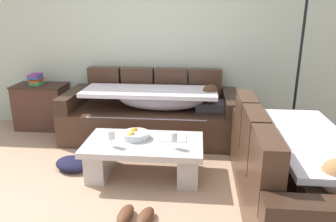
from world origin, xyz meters
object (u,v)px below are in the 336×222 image
object	(u,v)px
couch_along_wall	(153,114)
side_cabinet	(42,106)
pair_of_shoes	(135,216)
coffee_table	(144,154)
crumpled_garment	(73,163)
wine_glass_near_left	(111,135)
fruit_bowl	(135,135)
floor_lamp	(296,58)
couch_near_window	(294,175)
open_magazine	(173,138)
book_stack_on_cabinet	(36,79)
wine_glass_near_right	(174,137)

from	to	relation	value
couch_along_wall	side_cabinet	world-z (taller)	couch_along_wall
pair_of_shoes	couch_along_wall	bearing A→B (deg)	92.98
coffee_table	crumpled_garment	world-z (taller)	coffee_table
wine_glass_near_left	crumpled_garment	xyz separation A→B (m)	(-0.51, 0.22, -0.44)
fruit_bowl	side_cabinet	world-z (taller)	side_cabinet
floor_lamp	pair_of_shoes	size ratio (longest dim) A/B	5.88
side_cabinet	coffee_table	bearing A→B (deg)	-37.09
couch_near_window	open_magazine	distance (m)	1.24
wine_glass_near_left	floor_lamp	size ratio (longest dim) A/B	0.09
book_stack_on_cabinet	floor_lamp	bearing A→B (deg)	-6.46
open_magazine	pair_of_shoes	bearing A→B (deg)	-107.37
book_stack_on_cabinet	pair_of_shoes	xyz separation A→B (m)	(1.79, -2.05, -0.67)
couch_near_window	crumpled_garment	bearing A→B (deg)	75.78
couch_along_wall	floor_lamp	distance (m)	1.89
couch_along_wall	crumpled_garment	distance (m)	1.27
couch_near_window	floor_lamp	distance (m)	1.61
wine_glass_near_left	wine_glass_near_right	size ratio (longest dim) A/B	1.00
side_cabinet	couch_near_window	bearing A→B (deg)	-29.88
wine_glass_near_right	book_stack_on_cabinet	world-z (taller)	book_stack_on_cabinet
fruit_bowl	side_cabinet	bearing A→B (deg)	142.91
coffee_table	pair_of_shoes	xyz separation A→B (m)	(0.05, -0.77, -0.19)
wine_glass_near_right	side_cabinet	world-z (taller)	side_cabinet
wine_glass_near_left	crumpled_garment	world-z (taller)	wine_glass_near_left
wine_glass_near_left	pair_of_shoes	distance (m)	0.84
wine_glass_near_left	book_stack_on_cabinet	size ratio (longest dim) A/B	0.74
couch_along_wall	floor_lamp	size ratio (longest dim) A/B	1.16
open_magazine	side_cabinet	xyz separation A→B (m)	(-1.98, 1.17, -0.06)
coffee_table	wine_glass_near_left	size ratio (longest dim) A/B	7.23
pair_of_shoes	crumpled_garment	world-z (taller)	crumpled_garment
coffee_table	book_stack_on_cabinet	bearing A→B (deg)	143.61
pair_of_shoes	crumpled_garment	xyz separation A→B (m)	(-0.85, 0.84, 0.01)
coffee_table	wine_glass_near_right	size ratio (longest dim) A/B	7.23
open_magazine	pair_of_shoes	size ratio (longest dim) A/B	0.84
wine_glass_near_right	crumpled_garment	xyz separation A→B (m)	(-1.12, 0.20, -0.44)
couch_along_wall	side_cabinet	distance (m)	1.67
crumpled_garment	book_stack_on_cabinet	bearing A→B (deg)	127.79
crumpled_garment	coffee_table	bearing A→B (deg)	-5.07
wine_glass_near_right	open_magazine	xyz separation A→B (m)	(-0.03, 0.25, -0.11)
book_stack_on_cabinet	crumpled_garment	distance (m)	1.67
fruit_bowl	coffee_table	bearing A→B (deg)	-37.17
book_stack_on_cabinet	pair_of_shoes	world-z (taller)	book_stack_on_cabinet
book_stack_on_cabinet	floor_lamp	world-z (taller)	floor_lamp
fruit_bowl	crumpled_garment	bearing A→B (deg)	-179.39
fruit_bowl	wine_glass_near_right	xyz separation A→B (m)	(0.42, -0.21, 0.08)
fruit_bowl	crumpled_garment	size ratio (longest dim) A/B	0.70
book_stack_on_cabinet	crumpled_garment	xyz separation A→B (m)	(0.94, -1.21, -0.66)
book_stack_on_cabinet	wine_glass_near_left	bearing A→B (deg)	-44.61
fruit_bowl	open_magazine	bearing A→B (deg)	5.69
wine_glass_near_right	book_stack_on_cabinet	xyz separation A→B (m)	(-2.06, 1.41, 0.22)
couch_near_window	pair_of_shoes	size ratio (longest dim) A/B	5.80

